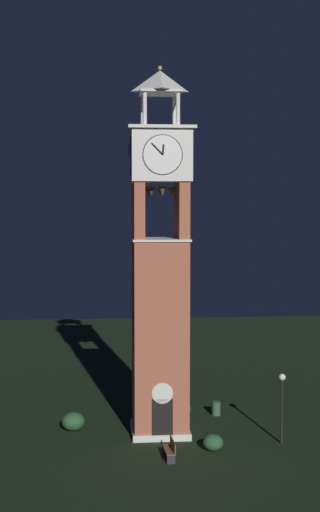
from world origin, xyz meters
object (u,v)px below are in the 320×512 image
(park_bench, at_px, (170,449))
(lamp_post, at_px, (282,395))
(clock_tower, at_px, (160,282))
(trash_bin, at_px, (216,408))

(park_bench, distance_m, lamp_post, 6.56)
(clock_tower, bearing_deg, lamp_post, -20.29)
(lamp_post, bearing_deg, clock_tower, 159.71)
(clock_tower, bearing_deg, park_bench, -87.86)
(lamp_post, height_order, trash_bin, lamp_post)
(clock_tower, xyz_separation_m, park_bench, (0.15, -4.08, -7.69))
(clock_tower, relative_size, trash_bin, 24.41)
(trash_bin, bearing_deg, clock_tower, -138.78)
(park_bench, bearing_deg, lamp_post, 16.98)
(lamp_post, xyz_separation_m, trash_bin, (-2.54, 5.38, -2.15))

